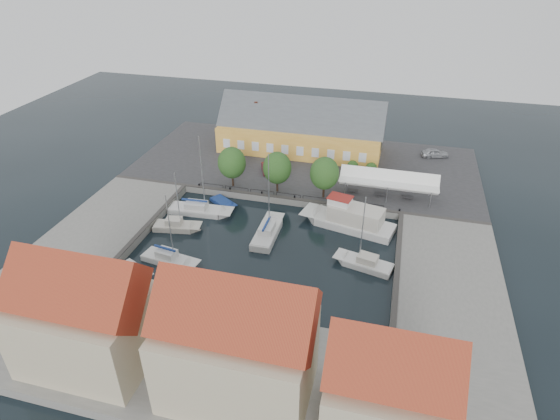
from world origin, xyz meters
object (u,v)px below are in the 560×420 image
car_red (266,168)px  west_boat_a (199,211)px  trawler (351,220)px  car_silver (435,153)px  west_boat_b (177,227)px  warehouse (298,131)px  east_boat_b (365,265)px  launch_nw (223,203)px  center_sailboat (268,233)px  west_boat_d (170,260)px  tent_canopy (389,180)px  launch_sw (135,272)px

car_red → west_boat_a: 14.55m
trawler → car_silver: bearing=64.9°
car_silver → west_boat_b: size_ratio=0.51×
warehouse → west_boat_a: 25.53m
warehouse → east_boat_b: (15.10, -30.10, -4.17)m
trawler → launch_nw: size_ratio=2.77×
car_silver → trawler: bearing=139.9°
car_silver → west_boat_a: west_boat_a is taller
center_sailboat → trawler: (10.28, 4.88, 0.65)m
center_sailboat → west_boat_d: size_ratio=1.18×
car_red → launch_nw: bearing=-133.6°
west_boat_a → west_boat_b: bearing=-105.0°
car_silver → west_boat_a: (-32.70, -25.96, -1.52)m
west_boat_d → launch_nw: size_ratio=2.10×
car_silver → west_boat_b: 45.82m
car_silver → west_boat_d: size_ratio=0.46×
car_silver → car_red: size_ratio=1.18×
tent_canopy → trawler: size_ratio=1.05×
east_boat_b → west_boat_a: bearing=164.8°
warehouse → west_boat_d: 36.37m
launch_sw → west_boat_a: bearing=82.5°
tent_canopy → car_red: 19.79m
car_red → launch_nw: (-3.79, -9.91, -1.56)m
tent_canopy → car_red: size_ratio=3.57×
east_boat_b → west_boat_d: west_boat_d is taller
center_sailboat → east_boat_b: center_sailboat is taller
warehouse → launch_nw: bearing=-107.9°
launch_nw → tent_canopy: bearing=15.7°
center_sailboat → car_red: bearing=106.6°
launch_sw → launch_nw: bearing=76.3°
car_red → east_boat_b: size_ratio=0.39×
car_red → west_boat_d: west_boat_d is taller
center_sailboat → trawler: 11.40m
car_silver → east_boat_b: bearing=150.2°
west_boat_b → launch_sw: bearing=-93.7°
west_boat_a → west_boat_b: size_ratio=1.35×
west_boat_a → warehouse: bearing=69.0°
car_red → west_boat_b: bearing=-135.4°
center_sailboat → trawler: size_ratio=0.89×
west_boat_d → launch_nw: west_boat_d is taller
car_silver → launch_sw: 53.39m
trawler → launch_sw: size_ratio=2.59×
warehouse → launch_sw: warehouse is taller
center_sailboat → launch_nw: center_sailboat is taller
warehouse → center_sailboat: bearing=-85.6°
car_red → west_boat_d: bearing=-124.2°
car_red → launch_sw: 28.94m
tent_canopy → launch_nw: (-23.18, -6.49, -3.59)m
car_silver → car_red: car_silver is taller
warehouse → launch_sw: 39.94m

